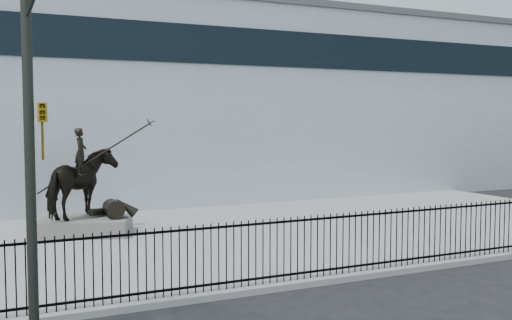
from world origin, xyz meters
name	(u,v)px	position (x,y,z in m)	size (l,w,h in m)	color
ground	(368,294)	(0.00, 0.00, 0.00)	(120.00, 120.00, 0.00)	black
plaza	(241,236)	(0.00, 7.00, 0.07)	(30.00, 12.00, 0.15)	gray
building	(139,107)	(0.00, 20.00, 4.50)	(44.00, 14.00, 9.00)	#B4BBC4
picket_fence	(337,244)	(0.00, 1.25, 0.90)	(22.10, 0.10, 1.50)	black
statue_plinth	(85,226)	(-4.64, 9.07, 0.42)	(2.84, 1.95, 0.53)	#57544F
equestrian_statue	(86,184)	(-4.59, 9.05, 1.80)	(3.42, 2.79, 3.09)	black
traffic_signal_left	(50,112)	(-6.75, -0.62, 4.03)	(1.52, 4.84, 7.00)	black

